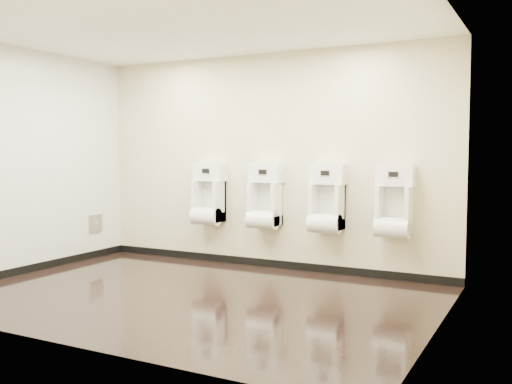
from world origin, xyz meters
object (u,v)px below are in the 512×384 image
urinal_0 (208,198)px  urinal_2 (327,204)px  urinal_1 (265,201)px  access_panel (95,223)px  urinal_3 (394,207)px

urinal_0 → urinal_2: same height
urinal_1 → access_panel: bearing=-171.0°
urinal_3 → access_panel: bearing=-174.5°
urinal_2 → urinal_3: bearing=0.0°
urinal_1 → urinal_3: bearing=0.0°
urinal_2 → access_panel: bearing=-173.2°
access_panel → urinal_2: size_ratio=0.30×
urinal_0 → urinal_2: size_ratio=1.00×
urinal_2 → urinal_0: bearing=180.0°
access_panel → urinal_2: (3.38, 0.40, 0.39)m
urinal_0 → urinal_1: bearing=0.0°
urinal_1 → urinal_2: same height
access_panel → urinal_1: (2.53, 0.40, 0.39)m
access_panel → urinal_2: 3.42m
urinal_0 → urinal_3: size_ratio=1.00×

